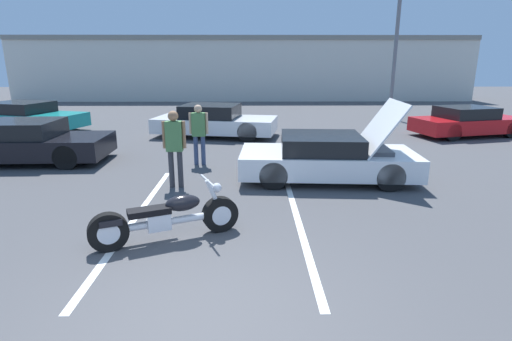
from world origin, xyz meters
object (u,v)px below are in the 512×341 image
(parked_car_right_row, at_px, (467,122))
(spectator_near_motorcycle, at_px, (199,130))
(spectator_by_show_car, at_px, (174,142))
(show_car_hood_open, at_px, (328,157))
(parked_car_mid_left_row, at_px, (28,142))
(parked_car_mid_right_row, at_px, (214,121))
(parked_car_left_row, at_px, (25,117))
(motorcycle, at_px, (167,218))
(light_pole, at_px, (399,24))

(parked_car_right_row, bearing_deg, spectator_near_motorcycle, -170.07)
(spectator_near_motorcycle, bearing_deg, spectator_by_show_car, -97.95)
(show_car_hood_open, distance_m, parked_car_mid_left_row, 8.31)
(parked_car_mid_right_row, bearing_deg, spectator_near_motorcycle, -80.08)
(parked_car_mid_left_row, distance_m, spectator_by_show_car, 5.16)
(parked_car_left_row, bearing_deg, show_car_hood_open, -15.97)
(spectator_near_motorcycle, bearing_deg, parked_car_mid_right_row, 89.50)
(parked_car_right_row, bearing_deg, show_car_hood_open, -151.94)
(parked_car_right_row, relative_size, spectator_near_motorcycle, 2.66)
(parked_car_right_row, bearing_deg, parked_car_mid_right_row, 166.26)
(show_car_hood_open, bearing_deg, spectator_near_motorcycle, 159.43)
(show_car_hood_open, xyz_separation_m, parked_car_right_row, (6.36, 5.67, -0.01))
(show_car_hood_open, bearing_deg, parked_car_mid_left_row, 171.06)
(show_car_hood_open, distance_m, spectator_near_motorcycle, 3.61)
(motorcycle, bearing_deg, spectator_near_motorcycle, 67.66)
(light_pole, xyz_separation_m, motorcycle, (-8.28, -13.70, -4.03))
(parked_car_mid_right_row, relative_size, parked_car_mid_left_row, 1.11)
(show_car_hood_open, xyz_separation_m, spectator_near_motorcycle, (-3.27, 1.47, 0.43))
(light_pole, distance_m, spectator_by_show_car, 14.32)
(parked_car_right_row, relative_size, spectator_by_show_car, 2.52)
(light_pole, bearing_deg, motorcycle, -121.13)
(motorcycle, relative_size, show_car_hood_open, 0.53)
(parked_car_left_row, relative_size, spectator_by_show_car, 2.90)
(light_pole, relative_size, show_car_hood_open, 1.90)
(parked_car_left_row, bearing_deg, parked_car_mid_right_row, 6.66)
(parked_car_right_row, relative_size, parked_car_left_row, 0.87)
(parked_car_mid_right_row, xyz_separation_m, parked_car_left_row, (-7.81, 1.37, -0.01))
(motorcycle, distance_m, parked_car_mid_left_row, 7.13)
(show_car_hood_open, height_order, parked_car_right_row, show_car_hood_open)
(light_pole, relative_size, parked_car_right_row, 1.84)
(parked_car_mid_left_row, bearing_deg, parked_car_mid_right_row, 37.20)
(parked_car_mid_right_row, bearing_deg, parked_car_right_row, 10.32)
(parked_car_mid_left_row, bearing_deg, spectator_by_show_car, -28.73)
(light_pole, relative_size, motorcycle, 3.58)
(light_pole, bearing_deg, parked_car_mid_left_row, -147.07)
(show_car_hood_open, relative_size, parked_car_mid_right_row, 0.89)
(show_car_hood_open, height_order, spectator_near_motorcycle, show_car_hood_open)
(light_pole, distance_m, parked_car_right_row, 6.21)
(spectator_by_show_car, bearing_deg, parked_car_mid_right_row, 87.06)
(show_car_hood_open, xyz_separation_m, parked_car_mid_right_row, (-3.23, 5.69, 0.03))
(parked_car_mid_right_row, relative_size, parked_car_left_row, 0.94)
(parked_car_right_row, bearing_deg, light_pole, 91.69)
(light_pole, xyz_separation_m, parked_car_left_row, (-16.12, -3.30, -3.85))
(light_pole, xyz_separation_m, show_car_hood_open, (-5.08, -10.35, -3.87))
(motorcycle, distance_m, parked_car_right_row, 13.15)
(light_pole, height_order, parked_car_right_row, light_pole)
(show_car_hood_open, bearing_deg, spectator_by_show_car, -167.38)
(show_car_hood_open, relative_size, parked_car_left_row, 0.84)
(show_car_hood_open, bearing_deg, parked_car_right_row, 45.30)
(parked_car_mid_right_row, bearing_deg, motorcycle, -79.35)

